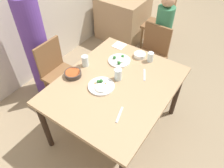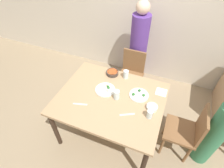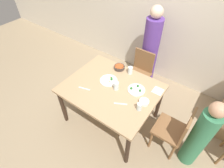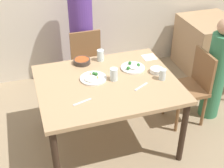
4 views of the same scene
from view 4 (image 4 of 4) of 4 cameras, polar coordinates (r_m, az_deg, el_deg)
ground_plane at (r=3.48m, az=-0.76°, el=-10.17°), size 10.00×10.00×0.00m
dining_table at (r=3.05m, az=-0.86°, el=-0.86°), size 1.34×1.08×0.76m
chair_adult_spot at (r=3.89m, az=-4.32°, el=3.61°), size 0.40×0.40×0.86m
chair_child_spot at (r=3.59m, az=14.37°, el=-0.17°), size 0.40×0.40×0.86m
person_adult at (r=4.04m, az=-5.60°, el=9.08°), size 0.30×0.30×1.58m
person_child at (r=3.69m, az=18.47°, el=1.93°), size 0.23×0.23×1.22m
bowl_curry at (r=3.32m, az=-5.52°, el=4.19°), size 0.18×0.18×0.05m
plate_rice_adult at (r=3.22m, az=3.83°, el=3.04°), size 0.25×0.25×0.05m
plate_rice_child at (r=3.05m, az=-3.50°, el=1.08°), size 0.26×0.26×0.05m
bowl_rice_small at (r=3.18m, az=8.17°, el=2.48°), size 0.13×0.13×0.05m
glass_water_tall at (r=3.35m, az=-2.12°, el=5.25°), size 0.07×0.07×0.12m
glass_water_short at (r=3.01m, az=0.35°, el=1.78°), size 0.08×0.08×0.13m
glass_water_center at (r=3.06m, az=9.22°, el=1.75°), size 0.07×0.07×0.11m
napkin_folded at (r=3.46m, az=6.82°, el=4.88°), size 0.14×0.14×0.01m
fork_steel at (r=2.75m, az=-5.46°, el=-3.30°), size 0.18×0.07×0.01m
spoon_steel at (r=2.95m, az=5.37°, el=-0.47°), size 0.17×0.10×0.01m
background_table at (r=4.77m, az=17.01°, el=6.86°), size 0.71×0.79×0.76m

